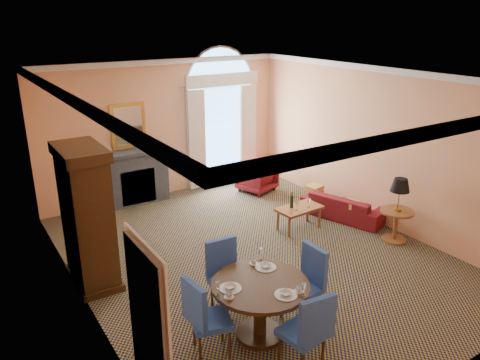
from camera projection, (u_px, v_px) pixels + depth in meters
ground at (255, 255)px, 8.54m from camera, size 7.50×7.50×0.00m
room_envelope at (234, 113)px, 8.21m from camera, size 6.04×7.52×3.45m
armoire at (87, 219)px, 7.35m from camera, size 0.66×1.17×2.29m
dining_table at (260, 298)px, 6.20m from camera, size 1.30×1.30×1.02m
dining_chair_north at (226, 271)px, 6.80m from camera, size 0.53×0.54×1.09m
dining_chair_south at (309, 328)px, 5.57m from camera, size 0.55×0.56×1.09m
dining_chair_east at (307, 279)px, 6.60m from camera, size 0.55×0.55×1.09m
dining_chair_west at (203, 314)px, 5.83m from camera, size 0.60×0.60×1.09m
sofa at (344, 206)px, 10.03m from camera, size 1.22×1.91×0.52m
armchair at (257, 176)px, 11.53m from camera, size 1.00×1.02×0.74m
coffee_table at (299, 209)px, 9.43m from camera, size 0.96×0.57×0.80m
side_table at (398, 203)px, 8.82m from camera, size 0.63×0.63×1.25m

